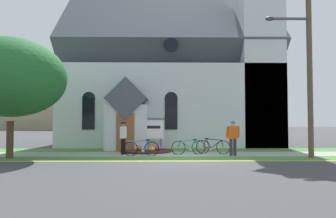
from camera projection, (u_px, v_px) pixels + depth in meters
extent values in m
plane|color=#3D3D3F|center=(179.00, 149.00, 17.95)|extent=(140.00, 140.00, 0.00)
cube|color=#99968E|center=(173.00, 154.00, 15.27)|extent=(32.00, 2.10, 0.01)
cube|color=#427F33|center=(174.00, 158.00, 13.50)|extent=(32.00, 1.44, 0.01)
cube|color=#427F33|center=(172.00, 150.00, 17.39)|extent=(24.00, 2.14, 0.01)
cube|color=yellow|center=(175.00, 161.00, 12.63)|extent=(28.00, 0.16, 0.01)
cube|color=silver|center=(170.00, 108.00, 23.12)|extent=(14.36, 9.12, 5.26)
cube|color=#4C515B|center=(170.00, 54.00, 23.28)|extent=(14.86, 9.28, 9.28)
cube|color=silver|center=(259.00, 55.00, 20.10)|extent=(2.65, 2.65, 12.03)
cube|color=silver|center=(127.00, 127.00, 17.68)|extent=(2.40, 1.60, 2.60)
cube|color=#4C515B|center=(127.00, 99.00, 17.74)|extent=(2.40, 1.80, 2.40)
cube|color=brown|center=(125.00, 132.00, 16.85)|extent=(1.00, 0.06, 2.10)
cube|color=black|center=(88.00, 114.00, 18.44)|extent=(0.76, 0.06, 1.90)
cone|color=black|center=(89.00, 98.00, 18.48)|extent=(0.80, 0.06, 0.80)
cube|color=black|center=(171.00, 114.00, 18.51)|extent=(0.76, 0.06, 1.90)
cone|color=black|center=(171.00, 98.00, 18.55)|extent=(0.80, 0.06, 0.80)
cylinder|color=black|center=(171.00, 45.00, 18.68)|extent=(0.90, 0.06, 0.90)
cube|color=slate|center=(133.00, 145.00, 16.97)|extent=(0.12, 0.12, 0.68)
cube|color=slate|center=(161.00, 145.00, 17.06)|extent=(0.12, 0.12, 0.68)
cube|color=white|center=(147.00, 129.00, 17.05)|extent=(1.88, 0.15, 1.04)
cube|color=slate|center=(147.00, 119.00, 17.07)|extent=(2.00, 0.20, 0.12)
cube|color=black|center=(147.00, 127.00, 17.01)|extent=(1.50, 0.07, 0.16)
cylinder|color=#382319|center=(146.00, 151.00, 16.41)|extent=(2.74, 2.74, 0.10)
ellipsoid|color=#CC338C|center=(158.00, 148.00, 16.27)|extent=(0.36, 0.36, 0.24)
ellipsoid|color=orange|center=(152.00, 147.00, 17.04)|extent=(0.36, 0.36, 0.24)
ellipsoid|color=gold|center=(135.00, 147.00, 17.13)|extent=(0.36, 0.36, 0.24)
ellipsoid|color=orange|center=(139.00, 148.00, 16.16)|extent=(0.36, 0.36, 0.24)
ellipsoid|color=gold|center=(151.00, 149.00, 15.67)|extent=(0.36, 0.36, 0.24)
torus|color=black|center=(199.00, 147.00, 15.26)|extent=(0.71, 0.16, 0.71)
torus|color=black|center=(179.00, 148.00, 15.06)|extent=(0.71, 0.16, 0.71)
cylinder|color=#19723F|center=(185.00, 145.00, 15.14)|extent=(0.56, 0.14, 0.44)
cylinder|color=#19723F|center=(188.00, 140.00, 15.17)|extent=(0.76, 0.17, 0.05)
cylinder|color=#19723F|center=(193.00, 144.00, 15.21)|extent=(0.26, 0.08, 0.44)
cylinder|color=#19723F|center=(195.00, 148.00, 15.22)|extent=(0.42, 0.11, 0.09)
cylinder|color=#19723F|center=(197.00, 144.00, 15.25)|extent=(0.22, 0.07, 0.39)
cylinder|color=#19723F|center=(179.00, 144.00, 15.08)|extent=(0.12, 0.06, 0.37)
ellipsoid|color=black|center=(195.00, 139.00, 15.24)|extent=(0.25, 0.12, 0.05)
cylinder|color=silver|center=(180.00, 140.00, 15.10)|extent=(0.44, 0.11, 0.03)
cylinder|color=silver|center=(191.00, 149.00, 15.18)|extent=(0.18, 0.05, 0.18)
torus|color=black|center=(152.00, 149.00, 14.57)|extent=(0.70, 0.04, 0.70)
torus|color=black|center=(131.00, 149.00, 14.56)|extent=(0.70, 0.04, 0.70)
cylinder|color=#194CA5|center=(138.00, 146.00, 14.57)|extent=(0.55, 0.04, 0.42)
cylinder|color=#194CA5|center=(140.00, 141.00, 14.58)|extent=(0.75, 0.04, 0.09)
cylinder|color=#194CA5|center=(146.00, 145.00, 14.57)|extent=(0.26, 0.04, 0.47)
cylinder|color=#194CA5|center=(148.00, 149.00, 14.57)|extent=(0.41, 0.04, 0.09)
cylinder|color=#194CA5|center=(150.00, 145.00, 14.57)|extent=(0.22, 0.04, 0.42)
cylinder|color=#194CA5|center=(131.00, 145.00, 14.57)|extent=(0.12, 0.04, 0.35)
ellipsoid|color=black|center=(148.00, 140.00, 14.58)|extent=(0.24, 0.08, 0.05)
cylinder|color=silver|center=(132.00, 141.00, 14.58)|extent=(0.44, 0.03, 0.03)
cylinder|color=silver|center=(143.00, 150.00, 14.56)|extent=(0.18, 0.02, 0.18)
torus|color=black|center=(203.00, 147.00, 15.67)|extent=(0.69, 0.21, 0.70)
torus|color=black|center=(223.00, 147.00, 15.42)|extent=(0.69, 0.21, 0.70)
cylinder|color=black|center=(216.00, 144.00, 15.51)|extent=(0.55, 0.18, 0.45)
cylinder|color=black|center=(214.00, 140.00, 15.55)|extent=(0.75, 0.23, 0.07)
cylinder|color=black|center=(209.00, 144.00, 15.60)|extent=(0.26, 0.10, 0.47)
cylinder|color=black|center=(207.00, 147.00, 15.62)|extent=(0.42, 0.14, 0.09)
cylinder|color=black|center=(205.00, 143.00, 15.65)|extent=(0.22, 0.09, 0.42)
cylinder|color=black|center=(222.00, 144.00, 15.44)|extent=(0.12, 0.06, 0.38)
ellipsoid|color=black|center=(206.00, 138.00, 15.64)|extent=(0.25, 0.14, 0.05)
cylinder|color=silver|center=(221.00, 140.00, 15.46)|extent=(0.43, 0.14, 0.03)
cylinder|color=silver|center=(211.00, 148.00, 15.57)|extent=(0.18, 0.06, 0.18)
cylinder|color=#2D2D33|center=(231.00, 147.00, 14.50)|extent=(0.15, 0.15, 0.82)
cylinder|color=#2D2D33|center=(235.00, 147.00, 14.55)|extent=(0.15, 0.15, 0.82)
cube|color=#E55914|center=(233.00, 132.00, 14.55)|extent=(0.49, 0.30, 0.60)
sphere|color=beige|center=(233.00, 124.00, 14.57)|extent=(0.21, 0.21, 0.21)
ellipsoid|color=#1E59B2|center=(233.00, 123.00, 14.57)|extent=(0.27, 0.31, 0.15)
cylinder|color=#E55914|center=(227.00, 132.00, 14.53)|extent=(0.09, 0.22, 0.54)
cylinder|color=#E55914|center=(239.00, 132.00, 14.58)|extent=(0.09, 0.14, 0.54)
cylinder|color=black|center=(124.00, 146.00, 15.24)|extent=(0.15, 0.15, 0.80)
cylinder|color=black|center=(122.00, 147.00, 15.03)|extent=(0.15, 0.15, 0.80)
cube|color=silver|center=(123.00, 132.00, 15.16)|extent=(0.29, 0.48, 0.59)
sphere|color=#936B51|center=(123.00, 124.00, 15.18)|extent=(0.21, 0.21, 0.21)
ellipsoid|color=black|center=(123.00, 123.00, 15.18)|extent=(0.30, 0.27, 0.15)
cylinder|color=silver|center=(126.00, 132.00, 15.43)|extent=(0.09, 0.22, 0.53)
cylinder|color=silver|center=(121.00, 132.00, 14.90)|extent=(0.09, 0.14, 0.53)
cylinder|color=brown|center=(310.00, 62.00, 13.92)|extent=(0.24, 0.24, 8.77)
cube|color=#4C4C51|center=(289.00, 19.00, 13.99)|extent=(1.80, 0.10, 0.10)
ellipsoid|color=#3F3F44|center=(270.00, 19.00, 13.97)|extent=(0.44, 0.28, 0.20)
cylinder|color=#3D2D1E|center=(260.00, 128.00, 23.91)|extent=(0.37, 0.37, 2.28)
cone|color=#14471E|center=(259.00, 74.00, 24.07)|extent=(3.13, 3.13, 6.27)
cylinder|color=#4C3823|center=(10.00, 139.00, 13.71)|extent=(0.30, 0.30, 1.67)
ellipsoid|color=#23662D|center=(11.00, 78.00, 13.82)|extent=(4.89, 4.89, 3.59)
ellipsoid|color=#847A5B|center=(124.00, 128.00, 70.98)|extent=(72.99, 37.52, 26.75)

